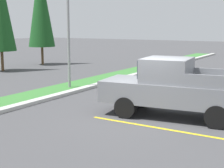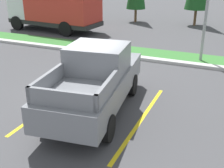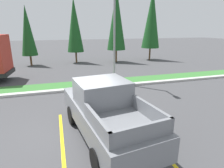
% 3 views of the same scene
% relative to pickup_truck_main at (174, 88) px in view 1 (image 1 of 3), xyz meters
% --- Properties ---
extents(ground_plane, '(120.00, 120.00, 0.00)m').
position_rel_pickup_truck_main_xyz_m(ground_plane, '(-0.75, 0.72, -1.04)').
color(ground_plane, '#424244').
extents(parking_line_near, '(0.12, 4.80, 0.01)m').
position_rel_pickup_truck_main_xyz_m(parking_line_near, '(-1.54, -0.05, -1.04)').
color(parking_line_near, yellow).
rests_on(parking_line_near, ground).
extents(parking_line_far, '(0.12, 4.80, 0.01)m').
position_rel_pickup_truck_main_xyz_m(parking_line_far, '(1.56, -0.05, -1.04)').
color(parking_line_far, yellow).
rests_on(parking_line_far, ground).
extents(curb_strip, '(56.00, 0.40, 0.15)m').
position_rel_pickup_truck_main_xyz_m(curb_strip, '(-0.75, 5.72, -0.97)').
color(curb_strip, '#B2B2AD').
rests_on(curb_strip, ground).
extents(grass_median, '(56.00, 1.80, 0.06)m').
position_rel_pickup_truck_main_xyz_m(grass_median, '(-0.75, 6.82, -1.01)').
color(grass_median, '#387533').
rests_on(grass_median, ground).
extents(pickup_truck_main, '(2.58, 5.43, 2.10)m').
position_rel_pickup_truck_main_xyz_m(pickup_truck_main, '(0.00, 0.00, 0.00)').
color(pickup_truck_main, black).
rests_on(pickup_truck_main, ground).
extents(street_light, '(0.24, 1.49, 7.27)m').
position_rel_pickup_truck_main_xyz_m(street_light, '(2.42, 6.48, 3.15)').
color(street_light, gray).
rests_on(street_light, ground).
extents(cypress_tree_rightmost, '(2.17, 2.17, 8.34)m').
position_rel_pickup_truck_main_xyz_m(cypress_tree_rightmost, '(9.80, 15.35, 3.87)').
color(cypress_tree_rightmost, brown).
rests_on(cypress_tree_rightmost, ground).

